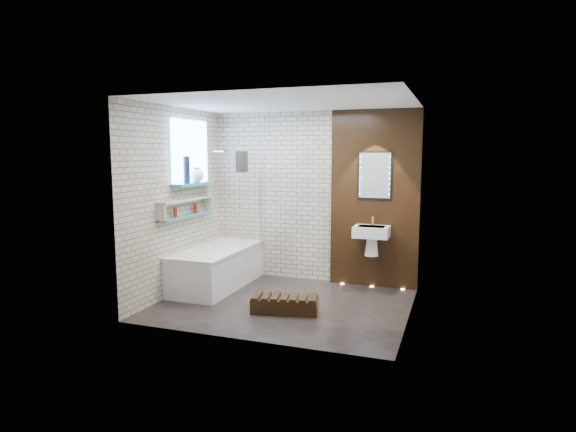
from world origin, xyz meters
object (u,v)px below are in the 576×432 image
at_px(washbasin, 372,236).
at_px(walnut_step, 285,305).
at_px(led_mirror, 375,175).
at_px(bathtub, 217,267).
at_px(bath_screen, 250,199).

bearing_deg(washbasin, walnut_step, -121.15).
bearing_deg(led_mirror, washbasin, -90.00).
relative_size(washbasin, led_mirror, 0.83).
xyz_separation_m(bathtub, led_mirror, (2.17, 0.78, 1.36)).
height_order(bathtub, washbasin, washbasin).
relative_size(bathtub, led_mirror, 2.49).
bearing_deg(washbasin, led_mirror, 90.00).
distance_m(bathtub, bath_screen, 1.14).
bearing_deg(walnut_step, washbasin, 58.85).
bearing_deg(washbasin, bathtub, -163.99).
bearing_deg(walnut_step, led_mirror, 61.55).
bearing_deg(led_mirror, bath_screen, -169.34).
distance_m(bath_screen, washbasin, 1.89).
bearing_deg(led_mirror, walnut_step, -118.45).
height_order(washbasin, led_mirror, led_mirror).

